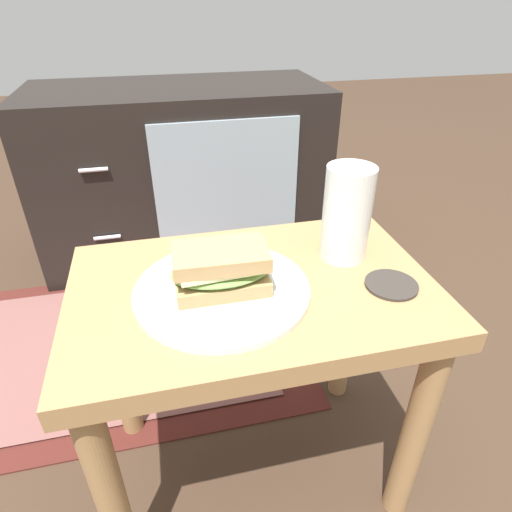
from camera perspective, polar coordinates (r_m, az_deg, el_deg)
name	(u,v)px	position (r m, az deg, el deg)	size (l,w,h in m)	color
ground_plane	(254,462)	(1.01, -0.32, -25.38)	(8.00, 8.00, 0.00)	#3D2B1E
side_table	(253,329)	(0.73, -0.40, -9.48)	(0.56, 0.36, 0.46)	#A37A4C
tv_cabinet	(184,172)	(1.59, -9.46, 10.74)	(0.96, 0.46, 0.58)	black
area_rug	(97,347)	(1.30, -20.14, -11.12)	(1.11, 0.68, 0.01)	#4C1E19
plate	(222,290)	(0.65, -4.47, -4.46)	(0.26, 0.26, 0.01)	silver
sandwich_front	(221,269)	(0.63, -4.61, -1.70)	(0.15, 0.09, 0.07)	tan
beer_glass	(347,216)	(0.72, 11.77, 5.14)	(0.08, 0.08, 0.16)	silver
coaster	(391,285)	(0.70, 17.30, -3.62)	(0.08, 0.08, 0.01)	#332D28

